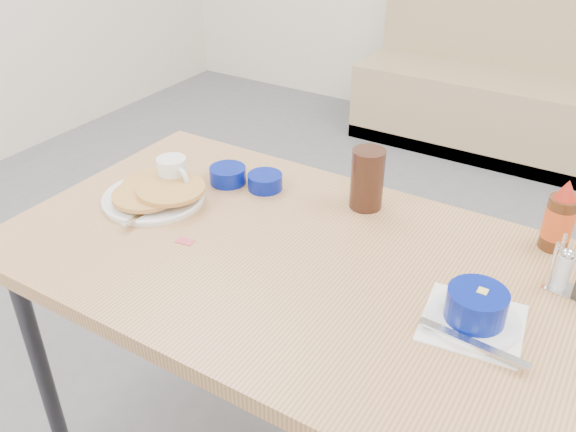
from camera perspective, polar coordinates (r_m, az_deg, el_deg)
The scene contains 11 objects.
booth_bench at distance 3.76m, azimuth 21.64°, elevation 10.53°, with size 1.90×0.56×1.22m.
dining_table at distance 1.42m, azimuth 1.17°, elevation -5.83°, with size 1.40×0.80×0.76m.
pancake_plate at distance 1.63m, azimuth -12.29°, elevation 2.09°, with size 0.27×0.29×0.05m.
coffee_mug at distance 1.66m, azimuth -10.68°, elevation 3.92°, with size 0.11×0.08×0.09m.
grits_setting at distance 1.24m, azimuth 17.12°, elevation -8.44°, with size 0.23×0.21×0.08m.
creamer_bowl at distance 1.69m, azimuth -5.65°, elevation 3.83°, with size 0.10×0.10×0.05m.
butter_bowl at distance 1.65m, azimuth -2.16°, elevation 3.24°, with size 0.09×0.09×0.04m.
amber_tumbler at distance 1.55m, azimuth 7.42°, elevation 3.46°, with size 0.08×0.08×0.16m, color #32190F.
condiment_caddy at distance 1.39m, azimuth 25.15°, elevation -5.12°, with size 0.10×0.07×0.12m.
syrup_bottle at distance 1.51m, azimuth 24.05°, elevation -0.28°, with size 0.07×0.07×0.18m.
sugar_wrapper at distance 1.46m, azimuth -9.63°, elevation -2.33°, with size 0.04×0.03×0.00m, color #CF4555.
Camera 1 is at (0.57, -0.73, 1.56)m, focal length 38.00 mm.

